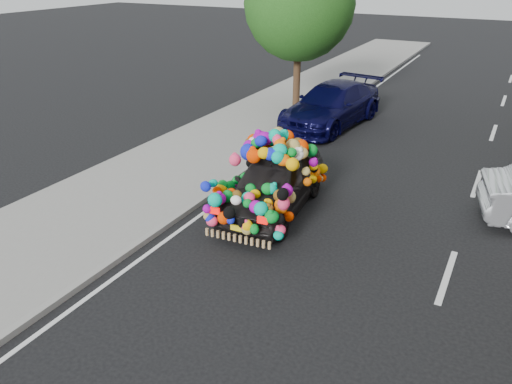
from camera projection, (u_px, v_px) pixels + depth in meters
ground at (278, 233)px, 11.12m from camera, size 100.00×100.00×0.00m
sidewalk at (129, 192)px, 12.93m from camera, size 4.00×60.00×0.12m
kerb at (191, 208)px, 12.09m from camera, size 0.15×60.00×0.13m
lane_markings at (447, 276)px, 9.57m from camera, size 6.00×50.00×0.01m
tree_near_sidewalk at (299, 4)px, 18.64m from camera, size 4.20×4.20×6.13m
plush_art_car at (274, 170)px, 11.76m from camera, size 2.31×4.31×2.00m
navy_sedan at (332, 105)px, 18.09m from camera, size 2.75×5.37×1.49m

